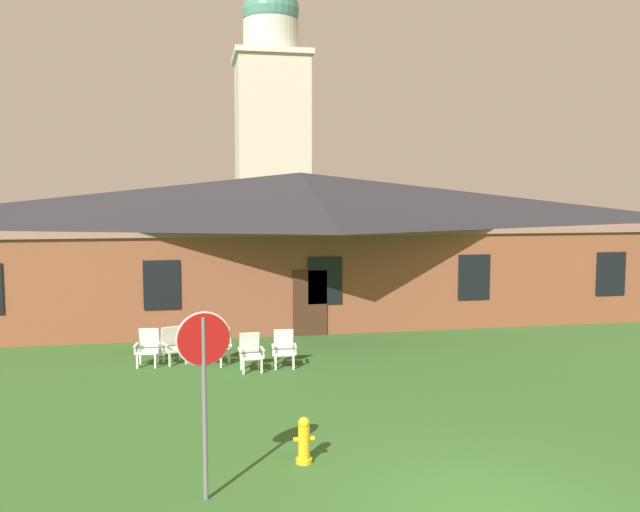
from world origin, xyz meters
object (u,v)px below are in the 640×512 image
object	(u,v)px
lawn_chair_by_porch	(148,346)
lawn_chair_left_end	(219,345)
lawn_chair_middle	(250,351)
stop_sign	(204,366)
fire_hydrant	(304,441)
lawn_chair_near_door	(173,344)
lawn_chair_right_end	(284,348)

from	to	relation	value
lawn_chair_by_porch	lawn_chair_left_end	xyz separation A→B (m)	(1.86, -0.22, 0.00)
lawn_chair_middle	stop_sign	bearing A→B (deg)	-99.84
lawn_chair_by_porch	lawn_chair_left_end	distance (m)	1.87
stop_sign	lawn_chair_left_end	xyz separation A→B (m)	(0.46, 7.83, -1.51)
lawn_chair_left_end	fire_hydrant	xyz separation A→B (m)	(1.18, -6.79, -0.12)
lawn_chair_by_porch	lawn_chair_left_end	world-z (taller)	same
lawn_chair_near_door	fire_hydrant	bearing A→B (deg)	-71.32
lawn_chair_by_porch	lawn_chair_left_end	bearing A→B (deg)	-6.78
fire_hydrant	lawn_chair_near_door	bearing A→B (deg)	108.68
lawn_chair_by_porch	lawn_chair_near_door	bearing A→B (deg)	10.19
lawn_chair_by_porch	lawn_chair_near_door	size ratio (longest dim) A/B	1.00
lawn_chair_near_door	lawn_chair_right_end	world-z (taller)	same
lawn_chair_right_end	stop_sign	bearing A→B (deg)	-106.24
lawn_chair_left_end	lawn_chair_middle	distance (m)	1.12
lawn_chair_right_end	fire_hydrant	world-z (taller)	lawn_chair_right_end
lawn_chair_left_end	lawn_chair_right_end	world-z (taller)	same
fire_hydrant	lawn_chair_left_end	bearing A→B (deg)	99.86
lawn_chair_by_porch	lawn_chair_middle	xyz separation A→B (m)	(2.62, -1.04, 0.00)
stop_sign	fire_hydrant	bearing A→B (deg)	32.58
lawn_chair_right_end	fire_hydrant	distance (m)	6.22
stop_sign	lawn_chair_middle	world-z (taller)	stop_sign
lawn_chair_by_porch	lawn_chair_right_end	world-z (taller)	same
lawn_chair_near_door	lawn_chair_left_end	size ratio (longest dim) A/B	1.00
lawn_chair_near_door	lawn_chair_middle	xyz separation A→B (m)	(1.98, -1.16, 0.00)
stop_sign	lawn_chair_by_porch	distance (m)	8.31
lawn_chair_near_door	lawn_chair_left_end	xyz separation A→B (m)	(1.23, -0.33, 0.00)
lawn_chair_near_door	fire_hydrant	size ratio (longest dim) A/B	1.21
fire_hydrant	lawn_chair_right_end	bearing A→B (deg)	85.64
lawn_chair_by_porch	lawn_chair_near_door	xyz separation A→B (m)	(0.63, 0.11, 0.00)
lawn_chair_left_end	lawn_chair_right_end	xyz separation A→B (m)	(1.65, -0.59, 0.00)
lawn_chair_by_porch	fire_hydrant	distance (m)	7.64
lawn_chair_left_end	lawn_chair_right_end	size ratio (longest dim) A/B	1.00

